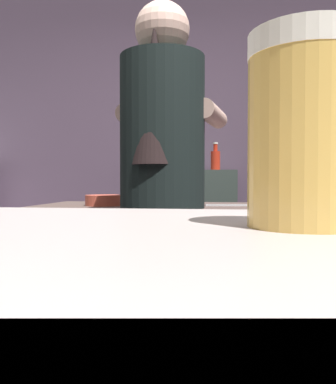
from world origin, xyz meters
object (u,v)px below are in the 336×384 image
object	(u,v)px
pint_glass_near	(304,131)
knife_block	(328,185)
chefs_knife	(230,205)
bottle_soy	(161,158)
bartender	(162,187)
mixing_bowl	(105,200)
bottle_vinegar	(215,159)

from	to	relation	value
pint_glass_near	knife_block	bearing A→B (deg)	74.93
chefs_knife	pint_glass_near	bearing A→B (deg)	-96.05
knife_block	bottle_soy	world-z (taller)	bottle_soy
bartender	mixing_bowl	distance (m)	0.50
pint_glass_near	bottle_vinegar	bearing A→B (deg)	91.81
bartender	bottle_vinegar	bearing A→B (deg)	2.66
knife_block	bottle_soy	distance (m)	1.54
pint_glass_near	bottle_soy	size ratio (longest dim) A/B	0.55
knife_block	bottle_vinegar	xyz separation A→B (m)	(-0.57, 1.01, 0.19)
chefs_knife	bottle_soy	bearing A→B (deg)	106.55
chefs_knife	bottle_vinegar	size ratio (longest dim) A/B	1.12
knife_block	bartender	bearing A→B (deg)	-146.18
bottle_soy	chefs_knife	bearing A→B (deg)	-67.15
chefs_knife	pint_glass_near	distance (m)	1.70
bartender	mixing_bowl	bearing A→B (deg)	53.62
knife_block	mixing_bowl	world-z (taller)	knife_block
mixing_bowl	knife_block	bearing A→B (deg)	7.95
pint_glass_near	bottle_soy	bearing A→B (deg)	100.29
pint_glass_near	bottle_vinegar	distance (m)	2.82
pint_glass_near	bottle_vinegar	size ratio (longest dim) A/B	0.66
mixing_bowl	chefs_knife	distance (m)	0.63
chefs_knife	pint_glass_near	size ratio (longest dim) A/B	1.69
bartender	knife_block	size ratio (longest dim) A/B	6.57
bottle_vinegar	bartender	bearing A→B (deg)	-97.44
bottle_soy	pint_glass_near	bearing A→B (deg)	-79.71
knife_block	pint_glass_near	distance (m)	1.87
chefs_knife	pint_glass_near	xyz separation A→B (m)	(0.01, -1.69, 0.16)
chefs_knife	bottle_vinegar	world-z (taller)	bottle_vinegar
bartender	pint_glass_near	bearing A→B (deg)	-157.21
bartender	chefs_knife	size ratio (longest dim) A/B	7.38
mixing_bowl	chefs_knife	xyz separation A→B (m)	(0.63, 0.04, -0.02)
bartender	chefs_knife	xyz separation A→B (m)	(0.28, 0.41, -0.09)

